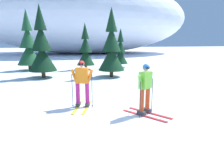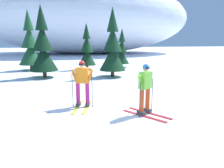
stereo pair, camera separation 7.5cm
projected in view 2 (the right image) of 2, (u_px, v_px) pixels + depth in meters
name	position (u px, v px, depth m)	size (l,w,h in m)	color
ground_plane	(101.00, 112.00, 7.12)	(120.00, 120.00, 0.00)	white
skier_orange_jacket	(82.00, 83.00, 7.54)	(0.86, 1.66, 1.72)	gold
skier_lime_jacket	(145.00, 88.00, 6.75)	(1.38, 1.60, 1.70)	red
pine_tree_left	(30.00, 45.00, 16.43)	(1.84, 1.84, 4.77)	#47301E
pine_tree_center_left	(43.00, 48.00, 13.23)	(1.78, 1.78, 4.62)	#47301E
pine_tree_center_right	(87.00, 50.00, 16.97)	(1.46, 1.46, 3.78)	#47301E
pine_tree_right	(113.00, 48.00, 13.54)	(1.73, 1.73, 4.49)	#47301E
pine_tree_far_right	(122.00, 51.00, 18.33)	(1.32, 1.32, 3.42)	#47301E
snow_ridge_background	(86.00, 18.00, 36.09)	(36.43, 21.15, 12.21)	white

